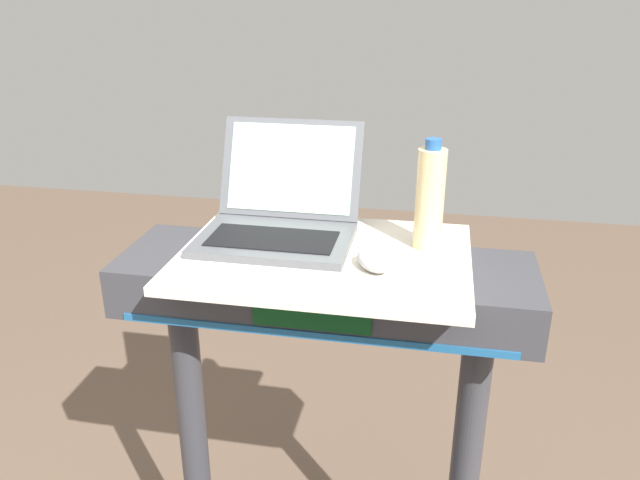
{
  "coord_description": "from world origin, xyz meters",
  "views": [
    {
      "loc": [
        0.22,
        -0.51,
        1.61
      ],
      "look_at": [
        0.0,
        0.65,
        1.12
      ],
      "focal_mm": 35.41,
      "sensor_mm": 36.0,
      "label": 1
    }
  ],
  "objects": [
    {
      "name": "desk_board",
      "position": [
        0.0,
        0.7,
        1.06
      ],
      "size": [
        0.62,
        0.45,
        0.02
      ],
      "primitive_type": "cube",
      "color": "beige",
      "rests_on": "treadmill_base"
    },
    {
      "name": "laptop",
      "position": [
        -0.12,
        0.78,
        1.12
      ],
      "size": [
        0.34,
        0.34,
        0.24
      ],
      "rotation": [
        0.0,
        0.0,
        0.05
      ],
      "color": "#515459",
      "rests_on": "desk_board"
    },
    {
      "name": "computer_mouse",
      "position": [
        0.11,
        0.64,
        1.09
      ],
      "size": [
        0.1,
        0.12,
        0.03
      ],
      "primitive_type": "ellipsoid",
      "rotation": [
        0.0,
        0.0,
        0.52
      ],
      "color": "#B2B2B7",
      "rests_on": "desk_board"
    },
    {
      "name": "water_bottle",
      "position": [
        0.21,
        0.77,
        1.19
      ],
      "size": [
        0.06,
        0.06,
        0.24
      ],
      "color": "beige",
      "rests_on": "desk_board"
    }
  ]
}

